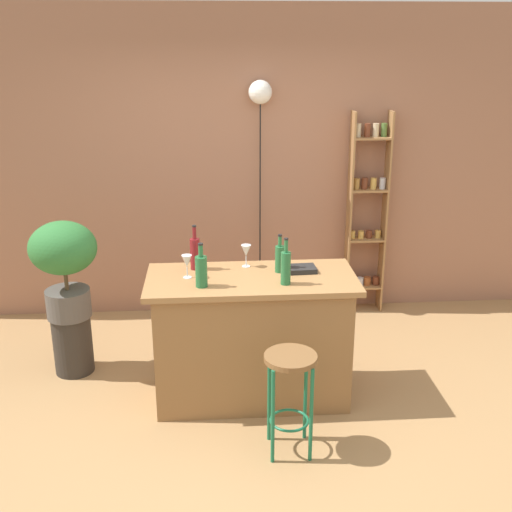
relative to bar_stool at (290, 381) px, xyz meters
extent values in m
plane|color=#A37A4C|center=(-0.19, 0.37, -0.50)|extent=(12.00, 12.00, 0.00)
cube|color=#9E6B51|center=(-0.19, 2.32, 0.90)|extent=(6.40, 0.10, 2.80)
cube|color=olive|center=(-0.19, 0.67, -0.05)|extent=(1.35, 0.61, 0.90)
cube|color=#9E7042|center=(-0.19, 0.67, 0.41)|extent=(1.46, 0.67, 0.04)
cylinder|color=#196642|center=(-0.12, -0.12, -0.18)|extent=(0.02, 0.02, 0.64)
cylinder|color=#196642|center=(0.12, -0.12, -0.18)|extent=(0.02, 0.02, 0.64)
cylinder|color=#196642|center=(-0.12, 0.12, -0.18)|extent=(0.02, 0.02, 0.64)
cylinder|color=#196642|center=(0.12, 0.12, -0.18)|extent=(0.02, 0.02, 0.64)
torus|color=#196642|center=(0.00, 0.00, -0.28)|extent=(0.25, 0.25, 0.02)
cylinder|color=brown|center=(0.00, 0.00, 0.16)|extent=(0.33, 0.33, 0.03)
cube|color=#9E7042|center=(0.82, 2.17, 0.45)|extent=(0.02, 0.17, 1.90)
cube|color=#9E7042|center=(1.15, 2.17, 0.45)|extent=(0.02, 0.17, 1.90)
cube|color=#9E7042|center=(0.99, 2.17, -0.26)|extent=(0.32, 0.17, 0.02)
cylinder|color=#994C23|center=(0.86, 2.18, -0.22)|extent=(0.07, 0.07, 0.08)
cylinder|color=silver|center=(0.95, 2.16, -0.22)|extent=(0.07, 0.07, 0.08)
cylinder|color=#994C23|center=(1.03, 2.17, -0.22)|extent=(0.07, 0.07, 0.08)
cylinder|color=brown|center=(1.11, 2.17, -0.22)|extent=(0.07, 0.07, 0.08)
cube|color=#9E7042|center=(0.99, 2.17, 0.21)|extent=(0.32, 0.17, 0.02)
cylinder|color=gold|center=(0.86, 2.18, 0.25)|extent=(0.05, 0.05, 0.07)
cylinder|color=gold|center=(0.94, 2.17, 0.25)|extent=(0.05, 0.05, 0.07)
cylinder|color=brown|center=(1.02, 2.17, 0.25)|extent=(0.05, 0.05, 0.07)
cylinder|color=gold|center=(1.10, 2.18, 0.25)|extent=(0.05, 0.05, 0.07)
cube|color=#9E7042|center=(0.99, 2.17, 0.68)|extent=(0.32, 0.17, 0.02)
cylinder|color=#AD7A38|center=(0.87, 2.16, 0.74)|extent=(0.06, 0.06, 0.10)
cylinder|color=brown|center=(0.95, 2.17, 0.74)|extent=(0.06, 0.06, 0.10)
cylinder|color=gold|center=(1.03, 2.17, 0.74)|extent=(0.06, 0.06, 0.10)
cylinder|color=silver|center=(1.11, 2.16, 0.74)|extent=(0.06, 0.06, 0.10)
cube|color=#9E7042|center=(0.99, 2.17, 1.16)|extent=(0.32, 0.17, 0.02)
cylinder|color=beige|center=(0.86, 2.17, 1.23)|extent=(0.05, 0.05, 0.12)
cylinder|color=brown|center=(0.94, 2.16, 1.23)|extent=(0.05, 0.05, 0.12)
cylinder|color=beige|center=(1.02, 2.16, 1.23)|extent=(0.05, 0.05, 0.12)
cylinder|color=#4C7033|center=(1.10, 2.18, 1.23)|extent=(0.05, 0.05, 0.12)
cylinder|color=#2D2823|center=(-1.57, 1.14, -0.27)|extent=(0.30, 0.30, 0.47)
cylinder|color=#514C47|center=(-1.57, 1.14, 0.08)|extent=(0.34, 0.34, 0.22)
cylinder|color=brown|center=(-1.57, 1.14, 0.27)|extent=(0.03, 0.03, 0.16)
ellipsoid|color=#2D7033|center=(-1.57, 1.14, 0.53)|extent=(0.50, 0.45, 0.40)
cylinder|color=#236638|center=(-0.54, 0.53, 0.54)|extent=(0.08, 0.08, 0.21)
cylinder|color=#236638|center=(-0.54, 0.53, 0.68)|extent=(0.03, 0.03, 0.08)
cylinder|color=black|center=(-0.54, 0.53, 0.73)|extent=(0.03, 0.03, 0.01)
cylinder|color=#236638|center=(0.01, 0.76, 0.53)|extent=(0.07, 0.07, 0.19)
cylinder|color=#236638|center=(0.01, 0.76, 0.66)|extent=(0.03, 0.03, 0.07)
cylinder|color=black|center=(0.01, 0.76, 0.70)|extent=(0.03, 0.03, 0.01)
cylinder|color=#236638|center=(0.03, 0.53, 0.55)|extent=(0.07, 0.07, 0.23)
cylinder|color=#236638|center=(0.03, 0.53, 0.70)|extent=(0.03, 0.03, 0.09)
cylinder|color=black|center=(0.03, 0.53, 0.75)|extent=(0.03, 0.03, 0.01)
cylinder|color=maroon|center=(-0.58, 0.87, 0.55)|extent=(0.07, 0.07, 0.23)
cylinder|color=maroon|center=(-0.58, 0.87, 0.70)|extent=(0.03, 0.03, 0.09)
cylinder|color=black|center=(-0.58, 0.87, 0.75)|extent=(0.03, 0.03, 0.01)
cylinder|color=silver|center=(-0.64, 0.70, 0.44)|extent=(0.06, 0.06, 0.00)
cylinder|color=silver|center=(-0.64, 0.70, 0.48)|extent=(0.01, 0.01, 0.08)
cone|color=silver|center=(-0.64, 0.70, 0.56)|extent=(0.07, 0.07, 0.08)
cylinder|color=silver|center=(-0.22, 0.89, 0.44)|extent=(0.06, 0.06, 0.00)
cylinder|color=silver|center=(-0.22, 0.89, 0.48)|extent=(0.01, 0.01, 0.08)
cone|color=silver|center=(-0.22, 0.89, 0.56)|extent=(0.07, 0.07, 0.08)
cube|color=black|center=(0.17, 0.76, 0.45)|extent=(0.22, 0.16, 0.03)
cylinder|color=black|center=(-0.01, 2.21, 0.53)|extent=(0.01, 0.01, 2.06)
sphere|color=white|center=(-0.01, 2.21, 1.56)|extent=(0.21, 0.21, 0.21)
camera|label=1|loc=(-0.47, -3.40, 2.01)|focal=44.29mm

